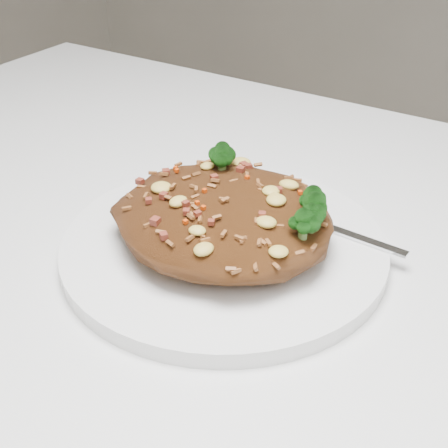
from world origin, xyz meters
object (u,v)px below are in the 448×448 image
at_px(dining_table, 255,366).
at_px(plate, 224,246).
at_px(fried_rice, 226,209).
at_px(fork, 326,226).

xyz_separation_m(dining_table, plate, (-0.05, 0.02, 0.10)).
xyz_separation_m(dining_table, fried_rice, (-0.04, 0.02, 0.13)).
bearing_deg(plate, fried_rice, 28.64).
bearing_deg(fork, fried_rice, -133.13).
xyz_separation_m(plate, fried_rice, (0.00, 0.00, 0.04)).
distance_m(fried_rice, fork, 0.09).
height_order(plate, fried_rice, fried_rice).
distance_m(dining_table, fork, 0.14).
bearing_deg(plate, fork, 43.34).
distance_m(dining_table, plate, 0.11).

